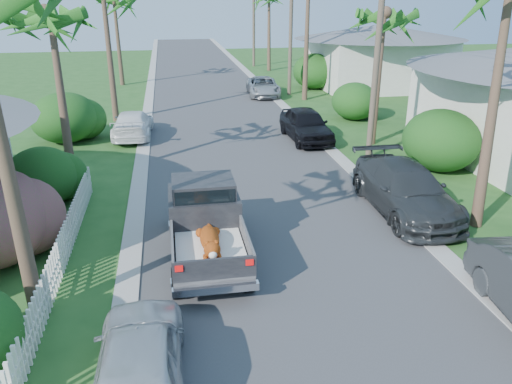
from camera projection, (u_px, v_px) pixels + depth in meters
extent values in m
plane|color=#244F1D|center=(348.00, 383.00, 9.38)|extent=(120.00, 120.00, 0.00)
cube|color=#38383A|center=(216.00, 106.00, 32.23)|extent=(8.00, 100.00, 0.02)
cube|color=#A5A39E|center=(148.00, 108.00, 31.53)|extent=(0.60, 100.00, 0.06)
cube|color=#A5A39E|center=(281.00, 103.00, 32.91)|extent=(0.60, 100.00, 0.06)
cylinder|color=black|center=(178.00, 283.00, 11.90)|extent=(0.28, 0.76, 0.76)
cylinder|color=black|center=(248.00, 276.00, 12.17)|extent=(0.28, 0.76, 0.76)
cylinder|color=black|center=(175.00, 225.00, 14.87)|extent=(0.28, 0.76, 0.76)
cylinder|color=black|center=(231.00, 221.00, 15.14)|extent=(0.28, 0.76, 0.76)
cube|color=slate|center=(211.00, 258.00, 12.54)|extent=(1.90, 2.40, 0.24)
cube|color=slate|center=(173.00, 247.00, 12.25)|extent=(0.06, 2.40, 0.55)
cube|color=slate|center=(247.00, 241.00, 12.54)|extent=(0.06, 2.40, 0.55)
cube|color=black|center=(215.00, 269.00, 11.33)|extent=(1.92, 0.08, 0.52)
cube|color=silver|center=(216.00, 289.00, 11.35)|extent=(1.98, 0.18, 0.18)
cube|color=red|center=(179.00, 269.00, 11.11)|extent=(0.18, 0.05, 0.14)
cube|color=red|center=(250.00, 262.00, 11.37)|extent=(0.18, 0.05, 0.14)
cube|color=black|center=(204.00, 213.00, 14.07)|extent=(1.94, 1.65, 1.10)
cube|color=black|center=(203.00, 188.00, 13.80)|extent=(1.70, 1.35, 0.55)
cube|color=black|center=(205.00, 199.00, 13.20)|extent=(1.60, 0.05, 0.45)
cube|color=black|center=(201.00, 201.00, 15.27)|extent=(1.94, 1.20, 0.80)
cube|color=white|center=(210.00, 251.00, 12.46)|extent=(1.70, 2.10, 0.16)
ellipsoid|color=#FF6115|center=(209.00, 238.00, 12.44)|extent=(0.48, 1.25, 0.43)
sphere|color=#FF6115|center=(212.00, 250.00, 11.73)|extent=(0.40, 0.40, 0.40)
ellipsoid|color=white|center=(210.00, 242.00, 12.48)|extent=(0.32, 0.86, 0.18)
imported|color=#2E3133|center=(405.00, 190.00, 16.41)|extent=(2.27, 5.43, 1.57)
imported|color=black|center=(306.00, 125.00, 24.52)|extent=(1.98, 4.61, 1.55)
imported|color=#A8ABAF|center=(263.00, 87.00, 35.20)|extent=(2.42, 4.72, 1.27)
imported|color=silver|center=(139.00, 362.00, 8.89)|extent=(1.70, 4.09, 1.39)
imported|color=white|center=(133.00, 124.00, 25.07)|extent=(2.04, 4.62, 1.32)
cone|color=brown|center=(8.00, 174.00, 9.82)|extent=(0.36, 0.71, 7.01)
cone|color=brown|center=(62.00, 103.00, 18.10)|extent=(0.36, 0.61, 6.21)
cone|color=brown|center=(109.00, 48.00, 27.03)|extent=(0.36, 0.36, 8.00)
cone|color=brown|center=(118.00, 43.00, 38.20)|extent=(0.36, 0.75, 6.51)
cone|color=brown|center=(493.00, 106.00, 14.48)|extent=(0.36, 0.73, 7.51)
cone|color=brown|center=(378.00, 81.00, 23.04)|extent=(0.36, 0.54, 6.01)
cone|color=brown|center=(307.00, 37.00, 32.62)|extent=(0.36, 0.36, 8.20)
cone|color=brown|center=(269.00, 33.00, 45.72)|extent=(0.36, 0.63, 6.81)
ellipsoid|color=#123F16|center=(42.00, 177.00, 16.96)|extent=(2.40, 2.64, 2.00)
ellipsoid|color=#123F16|center=(65.00, 118.00, 24.10)|extent=(3.20, 3.52, 2.40)
ellipsoid|color=#123F16|center=(441.00, 140.00, 20.23)|extent=(3.00, 3.30, 2.50)
ellipsoid|color=#123F16|center=(355.00, 101.00, 28.48)|extent=(2.60, 2.86, 2.10)
ellipsoid|color=#123F16|center=(314.00, 71.00, 37.61)|extent=(3.20, 3.52, 2.60)
cube|color=white|center=(63.00, 248.00, 13.25)|extent=(0.10, 11.00, 1.00)
cube|color=silver|center=(377.00, 63.00, 38.23)|extent=(9.00, 8.00, 3.60)
cone|color=#595B60|center=(380.00, 32.00, 37.37)|extent=(6.48, 6.48, 1.00)
cylinder|color=brown|center=(377.00, 53.00, 20.49)|extent=(0.26, 0.26, 9.00)
cylinder|color=brown|center=(291.00, 29.00, 34.20)|extent=(0.26, 0.26, 9.00)
cylinder|color=brown|center=(254.00, 18.00, 47.91)|extent=(0.26, 0.26, 9.00)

